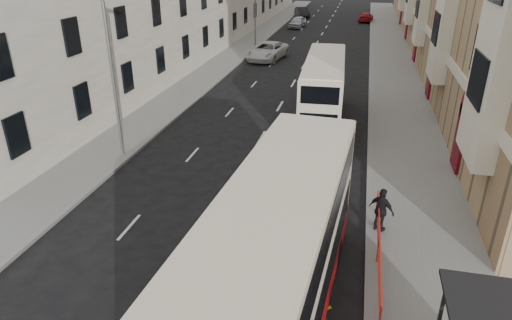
% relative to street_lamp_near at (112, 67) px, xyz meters
% --- Properties ---
extents(pavement_right, '(4.00, 120.00, 0.15)m').
position_rel_street_lamp_near_xyz_m(pavement_right, '(14.35, 18.00, -4.56)').
color(pavement_right, slate).
rests_on(pavement_right, ground).
extents(pavement_left, '(3.00, 120.00, 0.15)m').
position_rel_street_lamp_near_xyz_m(pavement_left, '(-1.15, 18.00, -4.56)').
color(pavement_left, slate).
rests_on(pavement_left, ground).
extents(kerb_right, '(0.25, 120.00, 0.15)m').
position_rel_street_lamp_near_xyz_m(kerb_right, '(12.35, 18.00, -4.56)').
color(kerb_right, gray).
rests_on(kerb_right, ground).
extents(kerb_left, '(0.25, 120.00, 0.15)m').
position_rel_street_lamp_near_xyz_m(kerb_left, '(0.35, 18.00, -4.56)').
color(kerb_left, gray).
rests_on(kerb_left, ground).
extents(road_markings, '(10.00, 110.00, 0.01)m').
position_rel_street_lamp_near_xyz_m(road_markings, '(6.35, 33.00, -4.63)').
color(road_markings, silver).
rests_on(road_markings, ground).
extents(guard_railing, '(0.06, 6.56, 1.01)m').
position_rel_street_lamp_near_xyz_m(guard_railing, '(12.60, -6.25, -3.78)').
color(guard_railing, red).
rests_on(guard_railing, pavement_right).
extents(street_lamp_near, '(0.93, 0.18, 8.00)m').
position_rel_street_lamp_near_xyz_m(street_lamp_near, '(0.00, 0.00, 0.00)').
color(street_lamp_near, slate).
rests_on(street_lamp_near, pavement_left).
extents(street_lamp_far, '(0.93, 0.18, 8.00)m').
position_rel_street_lamp_near_xyz_m(street_lamp_far, '(0.00, 30.00, 0.00)').
color(street_lamp_far, slate).
rests_on(street_lamp_far, pavement_left).
extents(double_decker_front, '(3.41, 11.65, 4.59)m').
position_rel_street_lamp_near_xyz_m(double_decker_front, '(9.80, -10.15, -2.30)').
color(double_decker_front, beige).
rests_on(double_decker_front, ground).
extents(double_decker_rear, '(2.71, 9.98, 3.94)m').
position_rel_street_lamp_near_xyz_m(double_decker_rear, '(9.42, 7.41, -2.63)').
color(double_decker_rear, beige).
rests_on(double_decker_rear, ground).
extents(pedestrian_far, '(1.09, 0.91, 1.74)m').
position_rel_street_lamp_near_xyz_m(pedestrian_far, '(12.70, -4.28, -3.62)').
color(pedestrian_far, black).
rests_on(pedestrian_far, pavement_right).
extents(white_van, '(3.61, 6.22, 1.63)m').
position_rel_street_lamp_near_xyz_m(white_van, '(2.59, 24.00, -3.82)').
color(white_van, silver).
rests_on(white_van, ground).
extents(car_silver, '(2.15, 4.52, 1.49)m').
position_rel_street_lamp_near_xyz_m(car_silver, '(2.55, 44.26, -3.89)').
color(car_silver, '#B1B5BA').
rests_on(car_silver, ground).
extents(car_dark, '(3.06, 4.96, 1.54)m').
position_rel_street_lamp_near_xyz_m(car_dark, '(1.75, 54.68, -3.86)').
color(car_dark, black).
rests_on(car_dark, ground).
extents(car_red, '(2.33, 4.67, 1.30)m').
position_rel_street_lamp_near_xyz_m(car_red, '(11.55, 52.20, -3.98)').
color(car_red, '#A40E10').
rests_on(car_red, ground).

